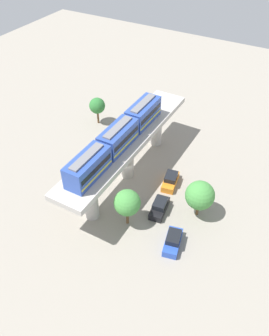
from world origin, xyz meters
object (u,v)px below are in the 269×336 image
object	(u,v)px
tree_mid_lot	(200,195)
tree_far_corner	(97,106)
parked_car_black	(160,207)
tree_near_viaduct	(127,203)
parked_car_blue	(173,241)
train	(118,137)
parked_car_orange	(171,180)

from	to	relation	value
tree_mid_lot	tree_far_corner	world-z (taller)	tree_mid_lot
parked_car_black	tree_near_viaduct	world-z (taller)	tree_near_viaduct
parked_car_blue	tree_near_viaduct	world-z (taller)	tree_near_viaduct
train	tree_mid_lot	distance (m)	13.15
train	tree_far_corner	bearing A→B (deg)	134.75
tree_mid_lot	parked_car_blue	bearing A→B (deg)	-96.63
train	parked_car_black	bearing A→B (deg)	-14.11
tree_mid_lot	parked_car_orange	bearing A→B (deg)	147.45
train	tree_near_viaduct	bearing A→B (deg)	-50.95
parked_car_black	tree_mid_lot	distance (m)	5.84
train	tree_near_viaduct	xyz separation A→B (m)	(4.78, -5.89, -4.72)
tree_far_corner	parked_car_blue	bearing A→B (deg)	-37.89
parked_car_black	tree_far_corner	size ratio (longest dim) A/B	0.88
train	parked_car_orange	world-z (taller)	train
train	parked_car_black	distance (m)	10.98
parked_car_blue	tree_near_viaduct	size ratio (longest dim) A/B	0.80
parked_car_orange	parked_car_blue	bearing A→B (deg)	-74.03
parked_car_black	parked_car_orange	bearing A→B (deg)	91.17
tree_near_viaduct	tree_far_corner	bearing A→B (deg)	132.99
tree_near_viaduct	parked_car_black	bearing A→B (deg)	56.06
tree_far_corner	train	bearing A→B (deg)	-45.25
parked_car_orange	tree_far_corner	bearing A→B (deg)	144.99
parked_car_black	parked_car_orange	distance (m)	5.64
train	parked_car_blue	xyz separation A→B (m)	(11.45, -6.16, -7.82)
parked_car_black	tree_near_viaduct	size ratio (longest dim) A/B	0.79
train	parked_car_blue	distance (m)	15.17
tree_near_viaduct	tree_far_corner	xyz separation A→B (m)	(-16.74, 17.95, -0.28)
parked_car_black	tree_near_viaduct	xyz separation A→B (m)	(-2.70, -4.01, 3.10)
train	tree_mid_lot	xyz separation A→B (m)	(12.18, 0.08, -4.96)
tree_near_viaduct	tree_mid_lot	world-z (taller)	tree_near_viaduct
parked_car_orange	tree_near_viaduct	bearing A→B (deg)	-110.99
parked_car_blue	parked_car_orange	size ratio (longest dim) A/B	1.01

